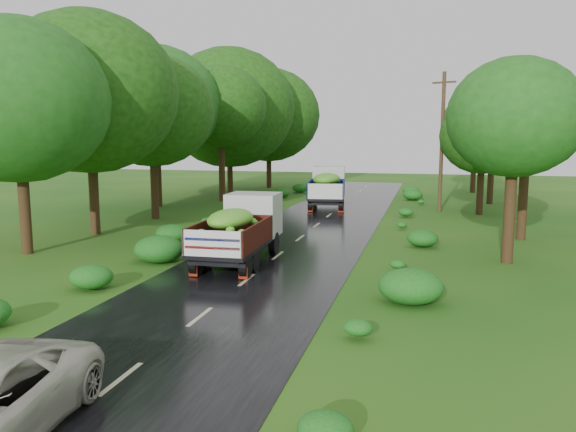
% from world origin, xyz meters
% --- Properties ---
extents(ground, '(120.00, 120.00, 0.00)m').
position_xyz_m(ground, '(0.00, 0.00, 0.00)').
color(ground, '#11470F').
rests_on(ground, ground).
extents(road, '(6.50, 80.00, 0.02)m').
position_xyz_m(road, '(0.00, 5.00, 0.01)').
color(road, black).
rests_on(road, ground).
extents(road_lines, '(0.12, 69.60, 0.00)m').
position_xyz_m(road_lines, '(0.00, 6.00, 0.02)').
color(road_lines, '#BFB78C').
rests_on(road_lines, road).
extents(truck_near, '(2.25, 5.96, 2.48)m').
position_xyz_m(truck_near, '(-1.09, 6.64, 1.40)').
color(truck_near, black).
rests_on(truck_near, ground).
extents(truck_far, '(3.07, 6.62, 2.68)m').
position_xyz_m(truck_far, '(-0.82, 23.91, 1.52)').
color(truck_far, black).
rests_on(truck_far, ground).
extents(utility_pole, '(1.45, 0.73, 8.78)m').
position_xyz_m(utility_pole, '(6.55, 23.62, 4.52)').
color(utility_pole, '#382616').
rests_on(utility_pole, ground).
extents(trees_left, '(7.76, 35.22, 9.27)m').
position_xyz_m(trees_left, '(-10.16, 22.84, 6.70)').
color(trees_left, black).
rests_on(trees_left, ground).
extents(trees_right, '(4.47, 31.10, 7.38)m').
position_xyz_m(trees_right, '(9.50, 22.96, 5.34)').
color(trees_right, black).
rests_on(trees_right, ground).
extents(shrubs, '(11.90, 44.00, 0.70)m').
position_xyz_m(shrubs, '(0.00, 14.00, 0.35)').
color(shrubs, '#145615').
rests_on(shrubs, ground).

